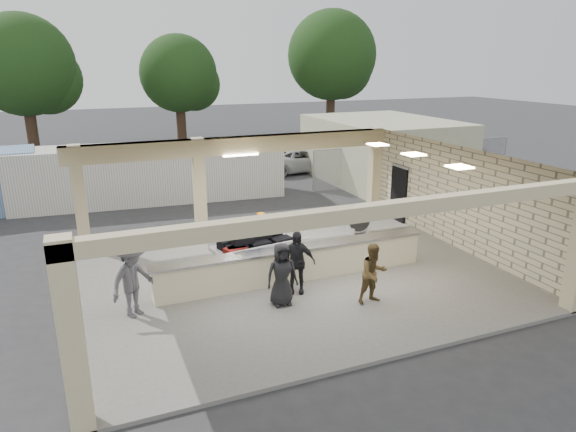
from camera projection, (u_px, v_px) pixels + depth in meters
name	position (u px, v px, depth m)	size (l,w,h in m)	color
ground	(289.00, 276.00, 15.23)	(120.00, 120.00, 0.00)	#2D2D30
pavilion	(287.00, 226.00, 15.50)	(12.01, 10.00, 3.55)	#66635E
baggage_counter	(295.00, 263.00, 14.61)	(8.20, 0.58, 0.98)	beige
luggage_cart	(256.00, 243.00, 15.31)	(2.78, 1.94, 1.51)	silver
drum_fan	(358.00, 220.00, 18.43)	(0.90, 0.48, 0.97)	silver
baggage_handler	(260.00, 238.00, 15.71)	(0.60, 0.33, 1.64)	orange
passenger_a	(374.00, 273.00, 13.15)	(0.78, 0.34, 1.59)	brown
passenger_b	(296.00, 262.00, 13.70)	(1.02, 0.37, 1.74)	black
passenger_c	(132.00, 279.00, 12.40)	(1.24, 0.43, 1.92)	#4E4E53
passenger_d	(282.00, 274.00, 13.02)	(0.81, 0.33, 1.66)	black
car_white_a	(300.00, 160.00, 29.32)	(2.24, 4.73, 1.35)	silver
car_white_b	(390.00, 149.00, 32.27)	(1.86, 4.98, 1.57)	silver
car_dark	(280.00, 156.00, 30.51)	(1.38, 3.92, 1.31)	black
container_white	(152.00, 173.00, 23.06)	(11.74, 2.35, 2.54)	silver
fence	(417.00, 161.00, 26.88)	(12.06, 0.06, 2.03)	gray
tree_left	(29.00, 69.00, 32.18)	(6.60, 6.30, 9.00)	#382619
tree_mid	(182.00, 77.00, 37.77)	(6.00, 5.60, 8.00)	#382619
tree_right	(334.00, 59.00, 40.88)	(7.20, 7.00, 10.00)	#382619
adjacent_building	(383.00, 150.00, 27.06)	(6.00, 8.00, 3.20)	#BAB994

